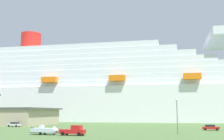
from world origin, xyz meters
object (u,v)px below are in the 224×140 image
object	(u,v)px
small_boat_on_trailer	(47,130)
parked_car_silver_sedan	(14,124)
pickup_truck	(73,131)
cruise_ship	(92,91)
parked_car_red_hatchback	(211,127)
street_lamp	(177,111)

from	to	relation	value
small_boat_on_trailer	parked_car_silver_sedan	world-z (taller)	small_boat_on_trailer
pickup_truck	cruise_ship	bearing A→B (deg)	102.85
small_boat_on_trailer	parked_car_red_hatchback	xyz separation A→B (m)	(38.30, 22.99, -0.13)
pickup_truck	small_boat_on_trailer	size ratio (longest dim) A/B	0.74
cruise_ship	small_boat_on_trailer	bearing A→B (deg)	-80.99
parked_car_silver_sedan	street_lamp	bearing A→B (deg)	-22.79
small_boat_on_trailer	parked_car_silver_sedan	bearing A→B (deg)	130.50
cruise_ship	parked_car_red_hatchback	distance (m)	87.87
street_lamp	parked_car_silver_sedan	size ratio (longest dim) A/B	1.77
cruise_ship	parked_car_silver_sedan	world-z (taller)	cruise_ship
small_boat_on_trailer	street_lamp	distance (m)	29.89
cruise_ship	parked_car_silver_sedan	distance (m)	64.83
pickup_truck	parked_car_red_hatchback	distance (m)	39.60
parked_car_silver_sedan	pickup_truck	bearing A→B (deg)	-43.53
cruise_ship	pickup_truck	size ratio (longest dim) A/B	52.06
pickup_truck	street_lamp	size ratio (longest dim) A/B	0.71
cruise_ship	parked_car_silver_sedan	bearing A→B (deg)	-99.79
cruise_ship	pickup_truck	bearing A→B (deg)	-77.15
cruise_ship	parked_car_red_hatchback	xyz separation A→B (m)	(52.79, -68.40, -15.99)
small_boat_on_trailer	parked_car_silver_sedan	distance (m)	38.77
street_lamp	parked_car_red_hatchback	xyz separation A→B (m)	(9.51, 16.17, -4.43)
street_lamp	parked_car_red_hatchback	distance (m)	19.28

